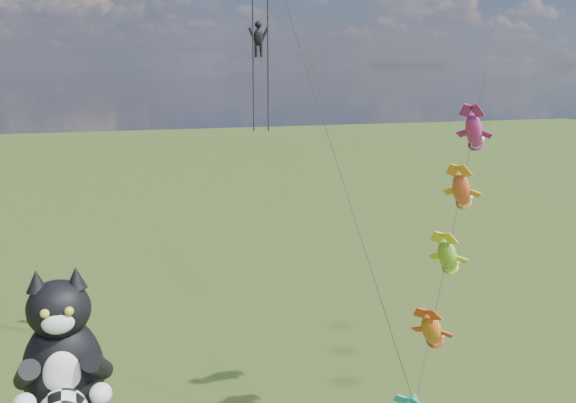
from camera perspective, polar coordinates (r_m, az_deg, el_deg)
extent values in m
ellipsoid|color=black|center=(21.89, -19.29, -14.15)|extent=(3.00, 2.72, 3.61)
ellipsoid|color=black|center=(20.95, -19.71, -8.99)|extent=(2.37, 2.26, 1.83)
cone|color=black|center=(20.69, -21.46, -6.58)|extent=(0.80, 0.80, 0.68)
cone|color=black|center=(20.61, -18.32, -6.42)|extent=(0.80, 0.80, 0.68)
ellipsoid|color=white|center=(20.33, -19.76, -10.16)|extent=(1.05, 0.75, 0.65)
ellipsoid|color=white|center=(20.98, -19.44, -14.31)|extent=(1.21, 0.77, 1.49)
sphere|color=gold|center=(20.15, -20.82, -9.30)|extent=(0.27, 0.27, 0.27)
sphere|color=gold|center=(20.10, -18.88, -9.21)|extent=(0.27, 0.27, 0.27)
sphere|color=white|center=(20.91, -16.31, -16.09)|extent=(0.68, 0.68, 0.68)
cylinder|color=black|center=(25.41, 13.43, -7.31)|extent=(10.69, 11.72, 16.06)
ellipsoid|color=orange|center=(24.70, 12.65, -11.02)|extent=(1.89, 1.97, 2.03)
ellipsoid|color=green|center=(26.00, 13.98, -4.66)|extent=(1.89, 1.97, 2.03)
ellipsoid|color=red|center=(27.60, 15.16, 1.03)|extent=(1.89, 1.97, 2.03)
ellipsoid|color=#D8338B|center=(29.45, 16.20, 6.05)|extent=(1.89, 1.97, 2.03)
cylinder|color=black|center=(29.24, 3.69, 5.57)|extent=(3.62, 16.72, 26.05)
cylinder|color=black|center=(33.38, -3.12, 13.74)|extent=(0.08, 0.08, 9.11)
cylinder|color=black|center=(33.56, -1.84, 13.75)|extent=(0.08, 0.08, 9.11)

